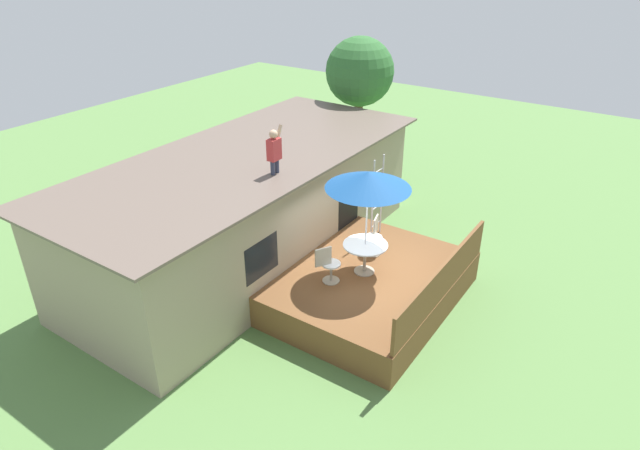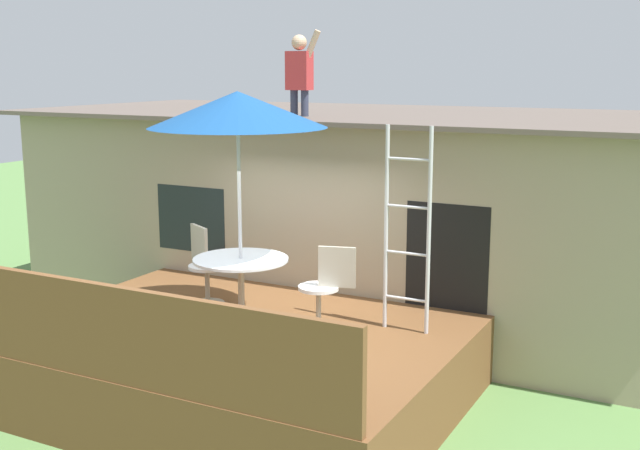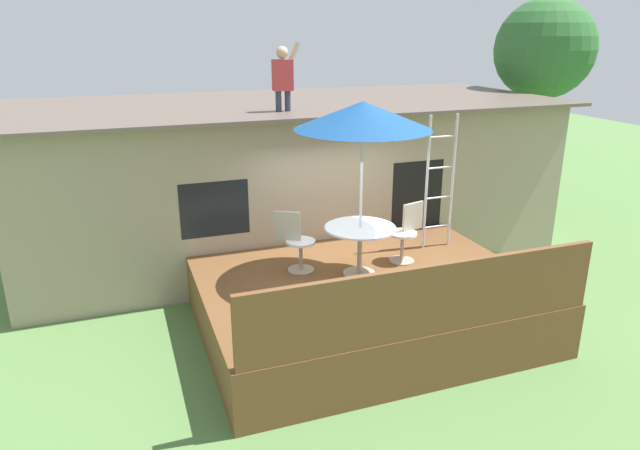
# 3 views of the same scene
# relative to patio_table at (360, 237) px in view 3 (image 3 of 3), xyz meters

# --- Properties ---
(ground_plane) EXTENTS (40.00, 40.00, 0.00)m
(ground_plane) POSITION_rel_patio_table_xyz_m (0.03, -0.03, -1.39)
(ground_plane) COLOR #567F42
(house) EXTENTS (10.50, 4.50, 2.95)m
(house) POSITION_rel_patio_table_xyz_m (0.04, 3.56, 0.09)
(house) COLOR gray
(house) RESTS_ON ground
(deck) EXTENTS (4.74, 3.87, 0.80)m
(deck) POSITION_rel_patio_table_xyz_m (0.03, -0.03, -0.99)
(deck) COLOR brown
(deck) RESTS_ON ground
(deck_railing) EXTENTS (4.64, 0.08, 0.90)m
(deck_railing) POSITION_rel_patio_table_xyz_m (0.03, -1.92, -0.14)
(deck_railing) COLOR brown
(deck_railing) RESTS_ON deck
(patio_table) EXTENTS (1.04, 1.04, 0.74)m
(patio_table) POSITION_rel_patio_table_xyz_m (0.00, 0.00, 0.00)
(patio_table) COLOR #A59E8C
(patio_table) RESTS_ON deck
(patio_umbrella) EXTENTS (1.90, 1.90, 2.54)m
(patio_umbrella) POSITION_rel_patio_table_xyz_m (0.00, -0.00, 1.76)
(patio_umbrella) COLOR silver
(patio_umbrella) RESTS_ON deck
(step_ladder) EXTENTS (0.52, 0.04, 2.20)m
(step_ladder) POSITION_rel_patio_table_xyz_m (1.68, 0.64, 0.51)
(step_ladder) COLOR silver
(step_ladder) RESTS_ON deck
(person_figure) EXTENTS (0.47, 0.20, 1.11)m
(person_figure) POSITION_rel_patio_table_xyz_m (-0.47, 2.19, 2.17)
(person_figure) COLOR #33384C
(person_figure) RESTS_ON house
(patio_chair_left) EXTENTS (0.58, 0.44, 0.92)m
(patio_chair_left) POSITION_rel_patio_table_xyz_m (-0.83, 0.47, -0.13)
(patio_chair_left) COLOR #A59E8C
(patio_chair_left) RESTS_ON deck
(patio_chair_right) EXTENTS (0.61, 0.44, 0.92)m
(patio_chair_right) POSITION_rel_patio_table_xyz_m (0.90, 0.26, -0.13)
(patio_chair_right) COLOR #A59E8C
(patio_chair_right) RESTS_ON deck
(backyard_tree) EXTENTS (2.27, 2.27, 4.96)m
(backyard_tree) POSITION_rel_patio_table_xyz_m (6.30, 3.95, 2.39)
(backyard_tree) COLOR brown
(backyard_tree) RESTS_ON ground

